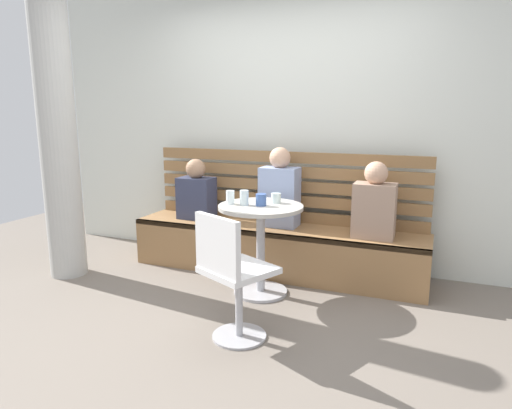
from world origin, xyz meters
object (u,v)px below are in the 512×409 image
(cup_water_clear, at_px, (230,197))
(booth_bench, at_px, (275,249))
(white_chair, at_px, (231,273))
(person_child_middle, at_px, (374,204))
(cup_glass_tall, at_px, (244,198))
(cup_glass_short, at_px, (276,198))
(person_adult, at_px, (280,191))
(cup_mug_blue, at_px, (261,200))
(person_child_left, at_px, (196,193))
(cafe_table, at_px, (261,232))

(cup_water_clear, bearing_deg, booth_bench, 71.16)
(white_chair, bearing_deg, person_child_middle, 61.03)
(cup_glass_tall, xyz_separation_m, cup_glass_short, (0.20, 0.18, -0.02))
(person_adult, bearing_deg, cup_mug_blue, -85.95)
(booth_bench, bearing_deg, cup_glass_tall, -97.18)
(cup_water_clear, relative_size, cup_glass_short, 1.38)
(booth_bench, relative_size, person_adult, 3.75)
(person_child_middle, bearing_deg, cup_mug_blue, -149.07)
(booth_bench, distance_m, person_child_left, 0.95)
(person_child_left, xyz_separation_m, cup_water_clear, (0.64, -0.57, 0.10))
(cup_water_clear, height_order, cup_glass_short, cup_water_clear)
(cafe_table, distance_m, cup_glass_short, 0.30)
(white_chair, xyz_separation_m, cup_water_clear, (-0.36, 0.76, 0.33))
(cafe_table, distance_m, person_adult, 0.60)
(cup_mug_blue, bearing_deg, person_child_middle, 30.93)
(cup_water_clear, xyz_separation_m, cup_glass_tall, (0.12, 0.01, 0.01))
(person_child_left, xyz_separation_m, cup_mug_blue, (0.89, -0.54, 0.09))
(cup_glass_tall, xyz_separation_m, cup_mug_blue, (0.13, 0.03, -0.01))
(cup_water_clear, distance_m, cup_glass_tall, 0.12)
(cafe_table, relative_size, cup_mug_blue, 7.79)
(booth_bench, distance_m, cup_glass_tall, 0.80)
(person_child_left, bearing_deg, person_adult, 1.43)
(cafe_table, bearing_deg, person_child_left, 149.29)
(booth_bench, height_order, cup_mug_blue, cup_mug_blue)
(white_chair, relative_size, cup_mug_blue, 8.95)
(booth_bench, bearing_deg, cafe_table, -83.92)
(person_child_left, bearing_deg, cafe_table, -30.71)
(person_adult, distance_m, cup_glass_short, 0.43)
(white_chair, bearing_deg, cup_glass_short, 92.11)
(person_adult, bearing_deg, person_child_left, -178.57)
(booth_bench, height_order, cup_glass_short, cup_glass_short)
(cafe_table, xyz_separation_m, person_child_left, (-0.88, 0.52, 0.18))
(person_adult, height_order, cup_mug_blue, person_adult)
(cup_water_clear, xyz_separation_m, cup_mug_blue, (0.25, 0.03, -0.01))
(white_chair, relative_size, person_child_left, 1.46)
(person_child_middle, relative_size, cup_water_clear, 5.78)
(booth_bench, distance_m, cafe_table, 0.59)
(white_chair, bearing_deg, cafe_table, 98.17)
(cafe_table, distance_m, cup_mug_blue, 0.27)
(person_adult, distance_m, cup_water_clear, 0.63)
(booth_bench, xyz_separation_m, cafe_table, (0.05, -0.51, 0.30))
(booth_bench, relative_size, white_chair, 3.18)
(person_adult, height_order, person_child_left, person_adult)
(white_chair, xyz_separation_m, person_adult, (-0.15, 1.35, 0.30))
(booth_bench, height_order, cafe_table, cafe_table)
(cup_glass_tall, bearing_deg, cup_glass_short, 40.90)
(cafe_table, height_order, cup_mug_blue, cup_mug_blue)
(white_chair, height_order, cup_water_clear, same)
(person_adult, height_order, cup_water_clear, person_adult)
(cup_mug_blue, bearing_deg, cafe_table, 119.45)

